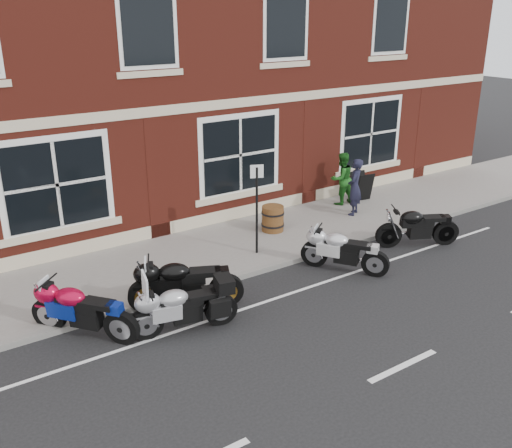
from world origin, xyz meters
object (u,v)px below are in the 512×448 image
object	(u,v)px
moto_sport_red	(82,308)
a_board_sign	(362,186)
moto_naked_black	(416,225)
barrel_planter	(273,218)
parking_sign	(257,203)
pedestrian_left	(355,187)
moto_sport_black	(183,281)
pedestrian_right	(342,179)
moto_touring_silver	(180,305)
moto_sport_silver	(343,249)

from	to	relation	value
moto_sport_red	a_board_sign	world-z (taller)	a_board_sign
moto_naked_black	barrel_planter	xyz separation A→B (m)	(-2.58, 2.68, -0.10)
moto_naked_black	a_board_sign	distance (m)	3.51
parking_sign	pedestrian_left	bearing A→B (deg)	34.62
moto_sport_red	a_board_sign	bearing A→B (deg)	-22.28
moto_sport_black	pedestrian_right	bearing A→B (deg)	-41.68
pedestrian_right	parking_sign	bearing A→B (deg)	22.62
pedestrian_left	pedestrian_right	world-z (taller)	pedestrian_left
a_board_sign	moto_touring_silver	bearing A→B (deg)	-146.00
moto_sport_black	a_board_sign	world-z (taller)	moto_sport_black
moto_sport_black	moto_sport_silver	world-z (taller)	moto_sport_black
pedestrian_right	a_board_sign	size ratio (longest dim) A/B	1.81
parking_sign	pedestrian_right	bearing A→B (deg)	45.33
moto_touring_silver	moto_naked_black	world-z (taller)	moto_touring_silver
pedestrian_right	barrel_planter	distance (m)	3.14
moto_sport_red	moto_naked_black	distance (m)	8.48
moto_sport_silver	a_board_sign	world-z (taller)	a_board_sign
moto_sport_silver	barrel_planter	distance (m)	2.75
parking_sign	moto_touring_silver	bearing A→B (deg)	-122.79
moto_sport_black	moto_naked_black	distance (m)	6.45
moto_touring_silver	barrel_planter	bearing A→B (deg)	-42.28
pedestrian_left	barrel_planter	xyz separation A→B (m)	(-2.71, 0.26, -0.48)
moto_naked_black	a_board_sign	size ratio (longest dim) A/B	2.27
moto_sport_red	pedestrian_right	xyz separation A→B (m)	(8.93, 2.82, 0.34)
moto_sport_black	moto_naked_black	world-z (taller)	moto_sport_black
moto_sport_silver	parking_sign	world-z (taller)	parking_sign
moto_touring_silver	moto_sport_red	xyz separation A→B (m)	(-1.56, 0.89, 0.02)
moto_touring_silver	moto_naked_black	bearing A→B (deg)	-74.37
moto_sport_silver	a_board_sign	size ratio (longest dim) A/B	2.05
moto_sport_red	parking_sign	size ratio (longest dim) A/B	0.83
moto_touring_silver	a_board_sign	xyz separation A→B (m)	(8.17, 3.63, 0.00)
a_board_sign	parking_sign	distance (m)	5.34
moto_sport_black	a_board_sign	size ratio (longest dim) A/B	2.46
moto_touring_silver	a_board_sign	size ratio (longest dim) A/B	2.34
a_board_sign	pedestrian_left	bearing A→B (deg)	-132.98
pedestrian_right	barrel_planter	size ratio (longest dim) A/B	2.33
pedestrian_left	a_board_sign	world-z (taller)	pedestrian_left
pedestrian_right	moto_sport_silver	bearing A→B (deg)	49.88
moto_sport_silver	parking_sign	bearing A→B (deg)	91.95
moto_sport_black	parking_sign	size ratio (longest dim) A/B	0.98
moto_touring_silver	pedestrian_left	distance (m)	7.58
moto_sport_red	pedestrian_left	bearing A→B (deg)	-25.61
moto_touring_silver	moto_sport_black	bearing A→B (deg)	-18.75
barrel_planter	moto_sport_silver	bearing A→B (deg)	-89.26
moto_touring_silver	moto_sport_black	distance (m)	0.91
pedestrian_left	a_board_sign	distance (m)	1.46
moto_sport_black	moto_sport_silver	distance (m)	3.92
pedestrian_right	parking_sign	xyz separation A→B (m)	(-4.23, -1.65, 0.49)
moto_sport_red	barrel_planter	distance (m)	6.27
moto_sport_silver	a_board_sign	distance (m)	5.06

